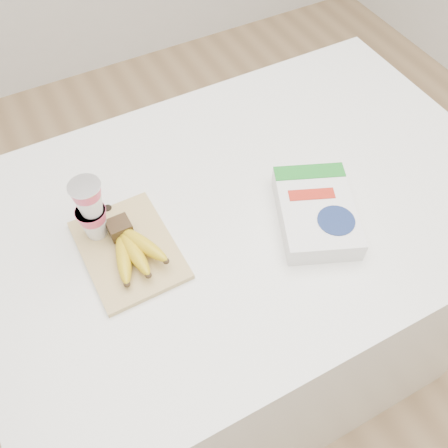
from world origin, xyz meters
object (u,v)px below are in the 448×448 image
cereal_box (316,212)px  cutting_board (129,250)px  bananas (132,248)px  yogurt_stack (90,209)px  table (242,299)px

cereal_box → cutting_board: bearing=-172.8°
bananas → yogurt_stack: yogurt_stack is taller
table → yogurt_stack: size_ratio=8.13×
table → cereal_box: cereal_box is taller
table → bananas: bananas is taller
table → cutting_board: 0.57m
cutting_board → yogurt_stack: yogurt_stack is taller
cutting_board → table: bearing=-0.4°
bananas → cereal_box: (0.40, -0.10, -0.01)m
cutting_board → bananas: size_ratio=1.55×
yogurt_stack → bananas: bearing=-61.9°
table → yogurt_stack: yogurt_stack is taller
bananas → yogurt_stack: 0.12m
cereal_box → bananas: bearing=-170.5°
cutting_board → bananas: (0.00, -0.02, 0.03)m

